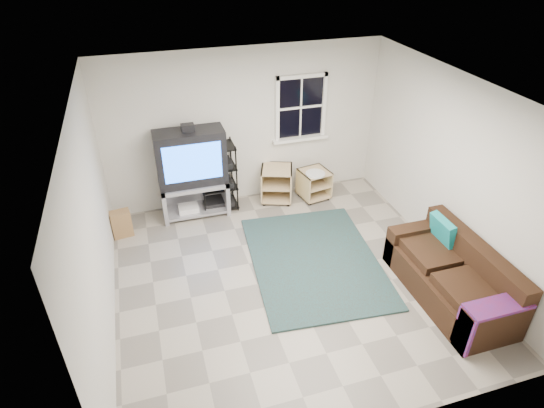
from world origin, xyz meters
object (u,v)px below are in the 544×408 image
object	(u,v)px
side_table_left	(277,182)
sofa	(452,278)
tv_unit	(192,166)
side_table_right	(313,182)
av_rack	(218,181)

from	to	relation	value
side_table_left	sofa	size ratio (longest dim) A/B	0.35
tv_unit	side_table_right	xyz separation A→B (m)	(2.06, -0.09, -0.57)
tv_unit	sofa	distance (m)	4.14
av_rack	side_table_right	size ratio (longest dim) A/B	2.16
av_rack	side_table_right	distance (m)	1.66
av_rack	sofa	bearing A→B (deg)	-50.86
side_table_right	side_table_left	bearing A→B (deg)	167.16
av_rack	side_table_right	xyz separation A→B (m)	(1.64, -0.15, -0.21)
tv_unit	side_table_left	bearing A→B (deg)	2.04
tv_unit	av_rack	size ratio (longest dim) A/B	1.34
side_table_left	sofa	bearing A→B (deg)	-64.61
av_rack	side_table_left	size ratio (longest dim) A/B	1.79
side_table_left	side_table_right	bearing A→B (deg)	-12.84
tv_unit	side_table_left	size ratio (longest dim) A/B	2.40
sofa	side_table_right	bearing A→B (deg)	105.61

